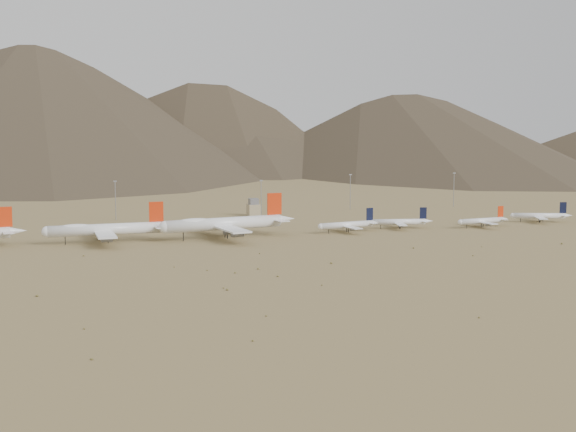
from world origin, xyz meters
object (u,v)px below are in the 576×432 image
object	(u,v)px
narrowbody_b	(401,222)
control_tower	(254,208)
narrowbody_a	(348,225)
widebody_centre	(106,229)
widebody_east	(224,223)

from	to	relation	value
narrowbody_b	control_tower	xyz separation A→B (m)	(-66.18, 87.84, 1.19)
narrowbody_a	control_tower	size ratio (longest dim) A/B	3.40
narrowbody_a	control_tower	distance (m)	96.81
widebody_centre	widebody_east	size ratio (longest dim) A/B	0.89
widebody_east	narrowbody_b	size ratio (longest dim) A/B	2.11
widebody_east	narrowbody_a	bearing A→B (deg)	-7.22
widebody_centre	widebody_east	xyz separation A→B (m)	(63.66, -4.46, 0.95)
widebody_east	narrowbody_a	size ratio (longest dim) A/B	1.96
narrowbody_b	control_tower	distance (m)	109.99
widebody_centre	widebody_east	distance (m)	63.82
narrowbody_b	control_tower	world-z (taller)	narrowbody_b
narrowbody_a	control_tower	world-z (taller)	narrowbody_a
narrowbody_b	widebody_centre	bearing A→B (deg)	-167.09
narrowbody_a	widebody_east	bearing A→B (deg)	172.05
widebody_centre	narrowbody_b	xyz separation A→B (m)	(173.28, -0.69, -3.15)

